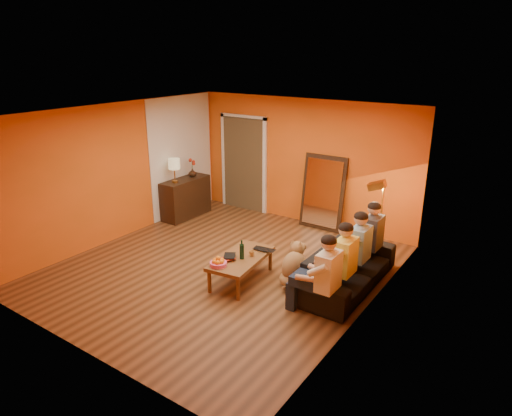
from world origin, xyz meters
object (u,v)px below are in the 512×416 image
Objects in this scene: mirror_frame at (323,192)px; coffee_table at (241,269)px; sideboard at (186,198)px; laptop at (263,251)px; sofa at (348,268)px; person_mid_right at (360,250)px; wine_bottle at (242,250)px; person_far_right at (373,238)px; table_lamp at (174,171)px; person_far_left at (328,278)px; person_mid_left at (345,263)px; tumbler at (252,253)px; dog at (294,264)px; vase at (192,173)px; floor_lamp at (380,224)px.

mirror_frame is 2.87m from coffee_table.
sideboard is 3.27m from laptop.
sofa is 0.34m from person_mid_right.
wine_bottle is (0.04, -2.87, -0.18)m from mirror_frame.
person_far_right reaches higher than laptop.
table_lamp reaches higher than person_far_left.
coffee_table is at bearing -123.98° from laptop.
person_mid_left reaches higher than tumbler.
sideboard is at bearing 90.00° from table_lamp.
person_mid_left is 3.94× the size of wine_bottle.
person_mid_left reaches higher than sofa.
mirror_frame is at bearing 106.96° from dog.
tumbler is 0.50× the size of vase.
person_mid_right is at bearing -13.91° from vase.
vase is at bearing 173.05° from person_far_right.
floor_lamp reaches higher than person_mid_left.
mirror_frame is 2.59m from dog.
table_lamp is 0.42× the size of person_mid_right.
floor_lamp is 4.35m from vase.
person_far_left is (0.13, -1.00, 0.30)m from sofa.
floor_lamp is 3.92× the size of laptop.
mirror_frame reaches higher than sofa.
person_mid_left is at bearing -163.89° from sofa.
sofa is at bearing 12.77° from laptop.
laptop is (-0.57, -0.02, 0.08)m from dog.
floor_lamp is 1.74m from dog.
sideboard is at bearing 158.99° from dog.
tumbler is at bearing -111.38° from laptop.
floor_lamp reaches higher than person_far_right.
table_lamp is at bearing 166.09° from person_mid_left.
person_mid_right is at bearing -90.00° from person_far_right.
vase is (-4.37, 2.18, 0.33)m from person_far_left.
floor_lamp is at bearing 91.14° from person_mid_left.
person_far_right is (1.59, 1.46, 0.40)m from coffee_table.
coffee_table is at bearing -135.00° from tumbler.
sofa is 0.73m from person_far_right.
vase is (-2.90, 1.87, 0.48)m from tumbler.
table_lamp is at bearing 145.49° from coffee_table.
wine_bottle is (-1.54, -0.96, -0.03)m from person_mid_right.
sofa reaches higher than coffee_table.
person_far_right is (0.00, 1.10, 0.00)m from person_mid_left.
sideboard is 13.00× the size of tumbler.
sofa is 11.64× the size of vase.
person_far_right is (0.84, 1.08, 0.26)m from dog.
floor_lamp is 2.45m from wine_bottle.
mirror_frame is 4.90× the size of wine_bottle.
sideboard reaches higher than laptop.
coffee_table is 1.73× the size of dog.
vase is (-2.96, 1.64, 0.51)m from laptop.
mirror_frame is at bearing 87.11° from laptop.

